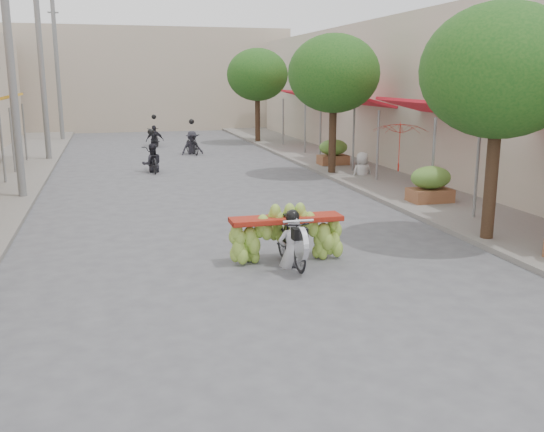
{
  "coord_description": "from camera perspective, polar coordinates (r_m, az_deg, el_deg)",
  "views": [
    {
      "loc": [
        -2.72,
        -7.55,
        3.67
      ],
      "look_at": [
        0.16,
        3.25,
        1.1
      ],
      "focal_mm": 40.0,
      "sensor_mm": 36.0,
      "label": 1
    }
  ],
  "objects": [
    {
      "name": "utility_pole_back",
      "position": [
        37.65,
        -19.54,
        12.77
      ],
      "size": [
        0.6,
        0.24,
        8.0
      ],
      "color": "slate",
      "rests_on": "ground"
    },
    {
      "name": "shophouse_row_right",
      "position": [
        26.1,
        19.72,
        10.74
      ],
      "size": [
        9.77,
        40.0,
        6.0
      ],
      "color": "#BFB29F",
      "rests_on": "ground"
    },
    {
      "name": "bg_motorbike_a",
      "position": [
        24.39,
        -11.25,
        5.78
      ],
      "size": [
        0.83,
        1.76,
        1.95
      ],
      "color": "black",
      "rests_on": "ground"
    },
    {
      "name": "market_umbrella",
      "position": [
        18.87,
        12.03,
        8.71
      ],
      "size": [
        2.09,
        2.09,
        1.53
      ],
      "rotation": [
        0.0,
        0.0,
        -0.28
      ],
      "color": "#B12217",
      "rests_on": "ground"
    },
    {
      "name": "banana_motorbike",
      "position": [
        12.05,
        1.63,
        -1.51
      ],
      "size": [
        2.28,
        1.84,
        1.92
      ],
      "color": "black",
      "rests_on": "ground"
    },
    {
      "name": "street_tree_mid",
      "position": [
        23.03,
        5.84,
        13.17
      ],
      "size": [
        3.4,
        3.4,
        5.25
      ],
      "color": "#3A2719",
      "rests_on": "ground"
    },
    {
      "name": "utility_pole_mid",
      "position": [
        19.74,
        -23.38,
        12.96
      ],
      "size": [
        0.6,
        0.24,
        8.0
      ],
      "color": "slate",
      "rests_on": "ground"
    },
    {
      "name": "utility_pole_far",
      "position": [
        28.68,
        -20.86,
        12.84
      ],
      "size": [
        0.6,
        0.24,
        8.0
      ],
      "color": "slate",
      "rests_on": "ground"
    },
    {
      "name": "produce_crate_mid",
      "position": [
        18.17,
        14.7,
        3.16
      ],
      "size": [
        1.2,
        0.88,
        1.16
      ],
      "color": "brown",
      "rests_on": "ground"
    },
    {
      "name": "far_building",
      "position": [
        45.63,
        -11.82,
        12.47
      ],
      "size": [
        20.0,
        6.0,
        7.0
      ],
      "primitive_type": "cube",
      "color": "#BAA993",
      "rests_on": "ground"
    },
    {
      "name": "pedestrian",
      "position": [
        22.76,
        8.54,
        5.97
      ],
      "size": [
        0.87,
        0.56,
        1.69
      ],
      "rotation": [
        0.0,
        0.0,
        3.22
      ],
      "color": "silver",
      "rests_on": "ground"
    },
    {
      "name": "street_tree_near",
      "position": [
        14.12,
        20.67,
        12.6
      ],
      "size": [
        3.4,
        3.4,
        5.25
      ],
      "color": "#3A2719",
      "rests_on": "ground"
    },
    {
      "name": "ground",
      "position": [
        8.83,
        4.5,
        -11.66
      ],
      "size": [
        120.0,
        120.0,
        0.0
      ],
      "primitive_type": "plane",
      "color": "#57585D",
      "rests_on": "ground"
    },
    {
      "name": "sidewalk_right",
      "position": [
        24.82,
        8.3,
        4.45
      ],
      "size": [
        4.0,
        60.0,
        0.12
      ],
      "primitive_type": "cube",
      "color": "slate",
      "rests_on": "ground"
    },
    {
      "name": "street_tree_far",
      "position": [
        34.52,
        -1.39,
        13.13
      ],
      "size": [
        3.4,
        3.4,
        5.25
      ],
      "color": "#3A2719",
      "rests_on": "ground"
    },
    {
      "name": "bg_motorbike_c",
      "position": [
        33.69,
        -11.0,
        7.81
      ],
      "size": [
        1.02,
        1.71,
        1.95
      ],
      "color": "black",
      "rests_on": "ground"
    },
    {
      "name": "bg_motorbike_b",
      "position": [
        29.74,
        -7.55,
        7.37
      ],
      "size": [
        1.15,
        1.84,
        1.95
      ],
      "color": "black",
      "rests_on": "ground"
    },
    {
      "name": "produce_crate_far",
      "position": [
        25.36,
        5.78,
        6.19
      ],
      "size": [
        1.2,
        0.88,
        1.16
      ],
      "color": "brown",
      "rests_on": "ground"
    }
  ]
}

